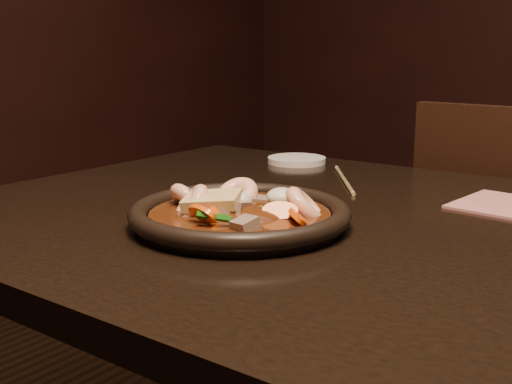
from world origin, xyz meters
The scene contains 6 objects.
table centered at (0.00, 0.00, 0.67)m, with size 1.60×0.90×0.75m.
plate centered at (-0.28, -0.12, 0.77)m, with size 0.31×0.31×0.03m.
stirfry centered at (-0.28, -0.12, 0.77)m, with size 0.25×0.20×0.07m.
saucer_left centered at (-0.49, 0.35, 0.76)m, with size 0.13×0.13×0.01m, color white.
chopsticks centered at (-0.31, 0.24, 0.75)m, with size 0.15×0.20×0.01m.
napkin centered at (0.00, 0.22, 0.75)m, with size 0.16×0.16×0.00m, color #AC6C6A.
Camera 1 is at (0.26, -0.81, 1.00)m, focal length 45.00 mm.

